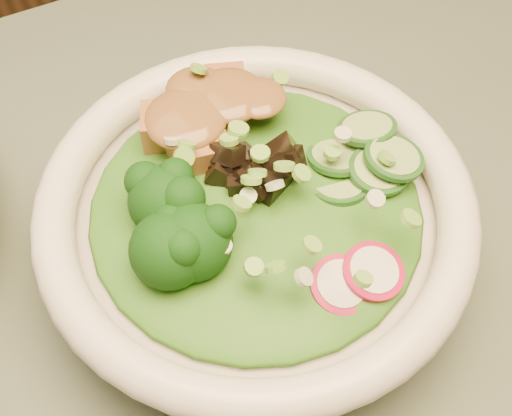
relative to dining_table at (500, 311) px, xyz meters
name	(u,v)px	position (x,y,z in m)	size (l,w,h in m)	color
dining_table	(500,311)	(0.00, 0.00, 0.00)	(1.20, 0.80, 0.75)	black
salad_bowl	(256,226)	(-0.19, 0.08, 0.15)	(0.28, 0.28, 0.08)	silver
lettuce_bed	(256,207)	(-0.19, 0.08, 0.18)	(0.21, 0.21, 0.02)	#185912
broccoli_florets	(162,240)	(-0.25, 0.07, 0.19)	(0.08, 0.07, 0.05)	black
radish_slices	(321,285)	(-0.18, 0.01, 0.18)	(0.11, 0.04, 0.02)	#AA0D36
cucumber_slices	(348,153)	(-0.12, 0.08, 0.19)	(0.07, 0.07, 0.04)	#9CC26B
mushroom_heap	(246,179)	(-0.19, 0.09, 0.19)	(0.07, 0.07, 0.04)	black
tofu_cubes	(208,125)	(-0.19, 0.14, 0.19)	(0.09, 0.06, 0.04)	#A76637
peanut_sauce	(206,111)	(-0.19, 0.14, 0.20)	(0.07, 0.06, 0.02)	brown
scallion_garnish	(256,183)	(-0.19, 0.08, 0.20)	(0.20, 0.20, 0.02)	#77B640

